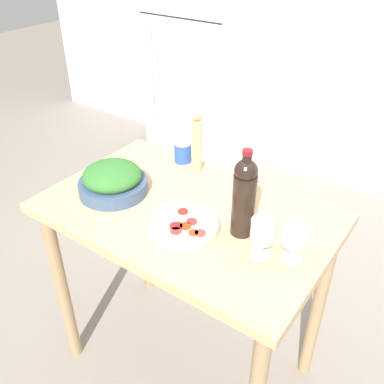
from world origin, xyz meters
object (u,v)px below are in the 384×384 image
object	(u,v)px
wine_glass_near	(262,233)
wine_glass_far	(295,236)
pepper_mill	(197,144)
salad_bowl	(112,180)
refrigerator	(204,64)
homemade_pizza	(183,225)
wine_bottle	(244,196)
salt_canister	(183,151)

from	to	relation	value
wine_glass_near	wine_glass_far	xyz separation A→B (m)	(0.09, 0.04, 0.00)
pepper_mill	salad_bowl	distance (m)	0.39
refrigerator	homemade_pizza	world-z (taller)	refrigerator
refrigerator	wine_glass_near	bearing A→B (deg)	-51.32
refrigerator	salad_bowl	world-z (taller)	refrigerator
wine_glass_near	wine_glass_far	bearing A→B (deg)	24.13
wine_bottle	wine_glass_near	world-z (taller)	wine_bottle
homemade_pizza	salt_canister	size ratio (longest dim) A/B	2.58
wine_glass_far	homemade_pizza	xyz separation A→B (m)	(-0.39, -0.07, -0.08)
pepper_mill	homemade_pizza	world-z (taller)	pepper_mill
wine_glass_near	homemade_pizza	bearing A→B (deg)	-174.02
refrigerator	wine_glass_near	distance (m)	2.29
refrigerator	homemade_pizza	bearing A→B (deg)	-57.97
wine_glass_near	homemade_pizza	xyz separation A→B (m)	(-0.29, -0.03, -0.08)
wine_bottle	homemade_pizza	size ratio (longest dim) A/B	1.25
refrigerator	salad_bowl	distance (m)	1.95
wine_bottle	wine_glass_near	size ratio (longest dim) A/B	2.31
refrigerator	wine_glass_far	xyz separation A→B (m)	(1.52, -1.75, 0.13)
wine_bottle	salad_bowl	distance (m)	0.57
wine_bottle	salt_canister	distance (m)	0.57
wine_glass_far	homemade_pizza	bearing A→B (deg)	-169.39
homemade_pizza	salt_canister	distance (m)	0.50
salt_canister	homemade_pizza	bearing A→B (deg)	-53.33
wine_bottle	pepper_mill	size ratio (longest dim) A/B	1.20
homemade_pizza	salt_canister	world-z (taller)	salt_canister
pepper_mill	wine_glass_far	bearing A→B (deg)	-26.43
wine_glass_near	homemade_pizza	size ratio (longest dim) A/B	0.54
salad_bowl	salt_canister	world-z (taller)	salad_bowl
refrigerator	salt_canister	xyz separation A→B (m)	(0.84, -1.42, 0.09)
wine_bottle	wine_glass_near	xyz separation A→B (m)	(0.11, -0.07, -0.06)
wine_glass_near	salad_bowl	distance (m)	0.67
refrigerator	wine_glass_near	xyz separation A→B (m)	(1.43, -1.79, 0.13)
pepper_mill	salt_canister	world-z (taller)	pepper_mill
refrigerator	pepper_mill	bearing A→B (deg)	-57.08
refrigerator	wine_glass_far	distance (m)	2.32
salad_bowl	homemade_pizza	size ratio (longest dim) A/B	1.05
homemade_pizza	wine_glass_far	bearing A→B (deg)	10.61
wine_bottle	wine_glass_far	xyz separation A→B (m)	(0.21, -0.03, -0.06)
wine_glass_far	salad_bowl	size ratio (longest dim) A/B	0.51
refrigerator	wine_glass_far	bearing A→B (deg)	-48.88
wine_glass_near	salt_canister	bearing A→B (deg)	148.08
refrigerator	pepper_mill	size ratio (longest dim) A/B	6.49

